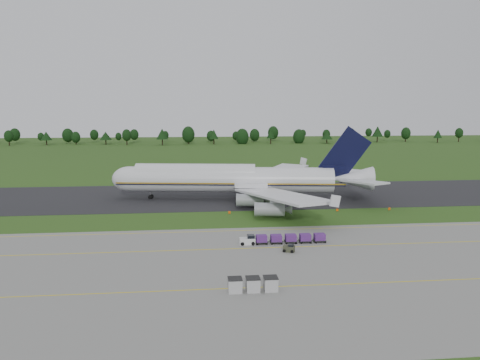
{
  "coord_description": "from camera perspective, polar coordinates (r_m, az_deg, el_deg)",
  "views": [
    {
      "loc": [
        -7.76,
        -100.3,
        24.31
      ],
      "look_at": [
        2.72,
        2.0,
        8.43
      ],
      "focal_mm": 35.0,
      "sensor_mm": 36.0,
      "label": 1
    }
  ],
  "objects": [
    {
      "name": "ground",
      "position": [
        103.49,
        -1.39,
        -4.81
      ],
      "size": [
        600.0,
        600.0,
        0.0
      ],
      "primitive_type": "plane",
      "color": "#284B16",
      "rests_on": "ground"
    },
    {
      "name": "apron",
      "position": [
        71.03,
        0.79,
        -11.21
      ],
      "size": [
        300.0,
        52.0,
        0.06
      ],
      "primitive_type": "cube",
      "color": "slate",
      "rests_on": "ground"
    },
    {
      "name": "baggage_train",
      "position": [
        85.49,
        5.1,
        -7.14
      ],
      "size": [
        15.75,
        1.67,
        1.61
      ],
      "color": "silver",
      "rests_on": "apron"
    },
    {
      "name": "utility_cart",
      "position": [
        80.86,
        5.98,
        -8.34
      ],
      "size": [
        2.2,
        1.8,
        1.05
      ],
      "color": "#373928",
      "rests_on": "apron"
    },
    {
      "name": "apron_markings",
      "position": [
        77.61,
        0.18,
        -9.43
      ],
      "size": [
        300.0,
        30.2,
        0.01
      ],
      "color": "#D8C10C",
      "rests_on": "apron"
    },
    {
      "name": "aircraft",
      "position": [
        124.36,
        -0.59,
        0.14
      ],
      "size": [
        70.52,
        67.77,
        19.73
      ],
      "color": "silver",
      "rests_on": "ground"
    },
    {
      "name": "tree_line",
      "position": [
        320.05,
        -5.66,
        5.49
      ],
      "size": [
        523.51,
        20.45,
        11.68
      ],
      "color": "black",
      "rests_on": "ground"
    },
    {
      "name": "uld_row",
      "position": [
        63.97,
        1.58,
        -12.59
      ],
      "size": [
        6.7,
        1.9,
        1.88
      ],
      "color": "#AFAFAF",
      "rests_on": "apron"
    },
    {
      "name": "edge_markers",
      "position": [
        111.99,
        8.63,
        -3.72
      ],
      "size": [
        39.13,
        0.3,
        0.6
      ],
      "color": "#FB5607",
      "rests_on": "ground"
    },
    {
      "name": "taxiway",
      "position": [
        130.8,
        -2.35,
        -1.92
      ],
      "size": [
        300.0,
        40.0,
        0.08
      ],
      "primitive_type": "cube",
      "color": "black",
      "rests_on": "ground"
    }
  ]
}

